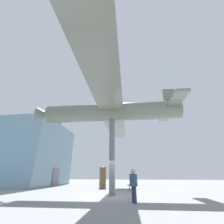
# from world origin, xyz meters

# --- Properties ---
(ground_plane) EXTENTS (80.00, 80.00, 0.00)m
(ground_plane) POSITION_xyz_m (0.00, 0.00, 0.00)
(ground_plane) COLOR gray
(glass_pavilion_right) EXTENTS (10.87, 12.69, 9.41)m
(glass_pavilion_right) POSITION_xyz_m (9.32, 15.63, 4.41)
(glass_pavilion_right) COLOR #7593A3
(glass_pavilion_right) RESTS_ON ground_plane
(support_pylon_central) EXTENTS (0.48, 0.48, 5.99)m
(support_pylon_central) POSITION_xyz_m (0.00, 0.00, 3.00)
(support_pylon_central) COLOR slate
(support_pylon_central) RESTS_ON ground_plane
(suspended_airplane) EXTENTS (20.35, 13.69, 2.93)m
(suspended_airplane) POSITION_xyz_m (-0.00, 0.16, 6.84)
(suspended_airplane) COLOR slate
(suspended_airplane) RESTS_ON support_pylon_central
(visitor_person) EXTENTS (0.43, 0.44, 1.76)m
(visitor_person) POSITION_xyz_m (-3.12, -1.64, 1.02)
(visitor_person) COLOR #2D3D56
(visitor_person) RESTS_ON ground_plane
(plaza_bench) EXTENTS (1.92, 0.96, 0.50)m
(plaza_bench) POSITION_xyz_m (5.31, -1.45, 0.44)
(plaza_bench) COLOR #4C4C51
(plaza_bench) RESTS_ON ground_plane
(info_kiosk) EXTENTS (0.89, 0.89, 2.46)m
(info_kiosk) POSITION_xyz_m (6.24, 1.90, 1.26)
(info_kiosk) COLOR brown
(info_kiosk) RESTS_ON ground_plane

